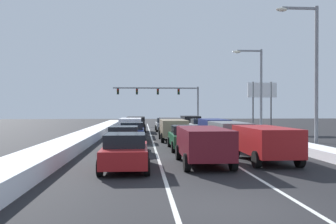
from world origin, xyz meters
TOP-DOWN VIEW (x-y plane):
  - ground_plane at (0.00, 19.66)m, footprint 127.81×127.81m
  - lane_stripe_between_right_lane_and_center_lane at (1.70, 24.58)m, footprint 0.14×54.07m
  - lane_stripe_between_center_lane_and_left_lane at (-1.70, 24.58)m, footprint 0.14×54.07m
  - snow_bank_right_shoulder at (7.00, 24.58)m, footprint 1.44×54.07m
  - snow_bank_left_shoulder at (-7.00, 24.58)m, footprint 1.91×54.07m
  - suv_red_right_lane_nearest at (3.34, 7.77)m, footprint 2.16×4.90m
  - suv_gray_right_lane_second at (3.19, 14.18)m, footprint 2.16×4.90m
  - suv_navy_right_lane_third at (3.54, 21.02)m, footprint 2.16×4.90m
  - sedan_white_right_lane_fourth at (3.49, 28.18)m, footprint 2.00×4.50m
  - suv_black_right_lane_fifth at (3.43, 35.07)m, footprint 2.16×4.90m
  - suv_maroon_center_lane_nearest at (0.24, 7.11)m, footprint 2.16×4.90m
  - sedan_green_center_lane_second at (0.17, 13.22)m, footprint 2.00×4.50m
  - suv_tan_center_lane_third at (-0.04, 19.52)m, footprint 2.16×4.90m
  - suv_charcoal_center_lane_fourth at (0.19, 25.67)m, footprint 2.16×4.90m
  - sedan_silver_center_lane_fifth at (-0.02, 32.00)m, footprint 2.00×4.50m
  - sedan_red_left_lane_nearest at (-3.22, 6.18)m, footprint 2.00×4.50m
  - sedan_gray_left_lane_second at (-3.61, 12.52)m, footprint 2.00×4.50m
  - sedan_navy_left_lane_third at (-3.30, 18.76)m, footprint 2.00×4.50m
  - suv_white_left_lane_fourth at (-3.60, 24.60)m, footprint 2.16×4.90m
  - suv_black_left_lane_fifth at (-3.24, 30.84)m, footprint 2.16×4.90m
  - traffic_light_gantry at (1.31, 49.14)m, footprint 14.00×0.47m
  - street_lamp_right_near at (7.82, 12.29)m, footprint 2.66×0.36m
  - street_lamp_right_mid at (7.65, 22.12)m, footprint 2.66×0.36m
  - roadside_sign_right at (10.46, 28.97)m, footprint 3.20×0.16m

SIDE VIEW (x-z plane):
  - ground_plane at x=0.00m, z-range 0.00..0.00m
  - lane_stripe_between_right_lane_and_center_lane at x=1.70m, z-range 0.00..0.01m
  - lane_stripe_between_center_lane_and_left_lane at x=-1.70m, z-range 0.00..0.01m
  - snow_bank_right_shoulder at x=7.00m, z-range 0.00..0.48m
  - snow_bank_left_shoulder at x=-7.00m, z-range 0.00..0.68m
  - sedan_white_right_lane_fourth at x=3.49m, z-range 0.01..1.52m
  - sedan_green_center_lane_second at x=0.17m, z-range 0.01..1.52m
  - sedan_silver_center_lane_fifth at x=-0.02m, z-range 0.01..1.52m
  - sedan_red_left_lane_nearest at x=-3.22m, z-range 0.01..1.52m
  - sedan_gray_left_lane_second at x=-3.61m, z-range 0.01..1.52m
  - sedan_navy_left_lane_third at x=-3.30m, z-range 0.01..1.52m
  - suv_red_right_lane_nearest at x=3.34m, z-range 0.18..1.85m
  - suv_gray_right_lane_second at x=3.19m, z-range 0.18..1.85m
  - suv_navy_right_lane_third at x=3.54m, z-range 0.18..1.85m
  - suv_black_right_lane_fifth at x=3.43m, z-range 0.18..1.85m
  - suv_maroon_center_lane_nearest at x=0.24m, z-range 0.18..1.85m
  - suv_tan_center_lane_third at x=-0.04m, z-range 0.18..1.85m
  - suv_charcoal_center_lane_fourth at x=0.19m, z-range 0.18..1.85m
  - suv_white_left_lane_fourth at x=-3.60m, z-range 0.18..1.85m
  - suv_black_left_lane_fifth at x=-3.24m, z-range 0.18..1.85m
  - roadside_sign_right at x=10.46m, z-range 1.27..6.77m
  - street_lamp_right_mid at x=7.65m, z-range 0.80..8.64m
  - traffic_light_gantry at x=1.31m, z-range 1.79..7.99m
  - street_lamp_right_near at x=7.82m, z-range 0.82..9.67m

